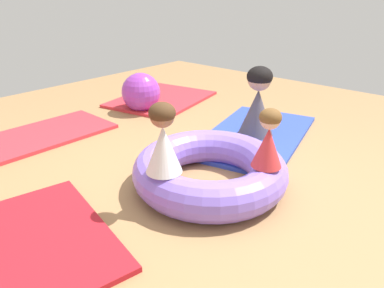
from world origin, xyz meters
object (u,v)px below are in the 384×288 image
(inflatable_cushion, at_px, (210,170))
(exercise_ball_large, at_px, (141,92))
(child_in_red, at_px, (268,139))
(child_in_white, at_px, (163,139))
(play_ball_yellow, at_px, (198,149))
(adult_seated, at_px, (258,102))

(inflatable_cushion, distance_m, exercise_ball_large, 2.21)
(child_in_red, bearing_deg, inflatable_cushion, -75.26)
(child_in_white, relative_size, play_ball_yellow, 7.53)
(exercise_ball_large, bearing_deg, child_in_white, -126.98)
(child_in_white, xyz_separation_m, child_in_red, (0.58, -0.52, -0.04))
(child_in_white, relative_size, adult_seated, 0.69)
(child_in_red, bearing_deg, exercise_ball_large, -108.28)
(play_ball_yellow, height_order, exercise_ball_large, exercise_ball_large)
(child_in_white, bearing_deg, adult_seated, -20.25)
(inflatable_cushion, xyz_separation_m, adult_seated, (1.20, 0.29, 0.26))
(adult_seated, bearing_deg, child_in_red, -131.29)
(inflatable_cushion, bearing_deg, adult_seated, 13.71)
(inflatable_cushion, bearing_deg, play_ball_yellow, 50.21)
(child_in_red, xyz_separation_m, play_ball_yellow, (0.28, 0.93, -0.46))
(inflatable_cushion, bearing_deg, child_in_white, 172.15)
(child_in_red, height_order, adult_seated, adult_seated)
(child_in_red, relative_size, play_ball_yellow, 6.49)
(child_in_red, height_order, play_ball_yellow, child_in_red)
(play_ball_yellow, distance_m, exercise_ball_large, 1.63)
(exercise_ball_large, bearing_deg, adult_seated, -82.40)
(child_in_red, distance_m, adult_seated, 1.33)
(child_in_white, xyz_separation_m, play_ball_yellow, (0.86, 0.40, -0.50))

